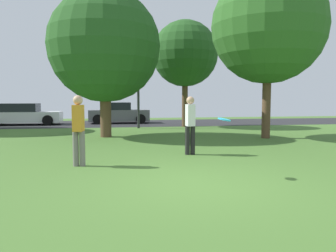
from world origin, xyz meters
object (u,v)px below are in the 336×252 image
(person_walking, at_px, (190,122))
(frisbee_disc, at_px, (224,119))
(birch_tree_lone, at_px, (185,54))
(person_bystander, at_px, (78,127))
(street_lamp_post, at_px, (138,88))
(parked_car_white, at_px, (24,115))
(parked_car_grey, at_px, (119,114))
(maple_tree_near, at_px, (105,46))
(oak_tree_left, at_px, (268,27))

(person_walking, height_order, frisbee_disc, person_walking)
(birch_tree_lone, bearing_deg, frisbee_disc, -99.09)
(person_bystander, bearing_deg, street_lamp_post, -2.72)
(parked_car_white, height_order, parked_car_grey, parked_car_grey)
(maple_tree_near, xyz_separation_m, street_lamp_post, (1.73, 4.02, -1.61))
(birch_tree_lone, relative_size, street_lamp_post, 1.38)
(oak_tree_left, distance_m, parked_car_grey, 11.99)
(maple_tree_near, relative_size, parked_car_grey, 1.56)
(person_walking, bearing_deg, person_bystander, 107.41)
(frisbee_disc, distance_m, street_lamp_post, 11.90)
(maple_tree_near, relative_size, parked_car_white, 1.39)
(parked_car_white, relative_size, street_lamp_post, 1.00)
(oak_tree_left, distance_m, maple_tree_near, 6.85)
(birch_tree_lone, relative_size, parked_car_white, 1.38)
(oak_tree_left, xyz_separation_m, parked_car_grey, (-5.93, 9.65, -3.93))
(person_bystander, distance_m, parked_car_white, 14.58)
(oak_tree_left, bearing_deg, parked_car_white, 142.25)
(parked_car_grey, bearing_deg, parked_car_white, -176.11)
(oak_tree_left, relative_size, maple_tree_near, 1.11)
(parked_car_white, bearing_deg, birch_tree_lone, -17.72)
(oak_tree_left, bearing_deg, street_lamp_post, 131.23)
(maple_tree_near, height_order, frisbee_disc, maple_tree_near)
(maple_tree_near, xyz_separation_m, parked_car_white, (-5.30, 7.67, -3.23))
(maple_tree_near, bearing_deg, person_bystander, -95.00)
(birch_tree_lone, relative_size, parked_car_grey, 1.55)
(street_lamp_post, bearing_deg, maple_tree_near, -113.36)
(person_bystander, relative_size, parked_car_grey, 0.43)
(person_bystander, bearing_deg, parked_car_grey, 4.93)
(parked_car_white, height_order, street_lamp_post, street_lamp_post)
(person_walking, relative_size, parked_car_white, 0.38)
(birch_tree_lone, xyz_separation_m, parked_car_grey, (-3.83, 3.55, -3.62))
(maple_tree_near, xyz_separation_m, parked_car_grey, (0.70, 8.08, -3.21))
(parked_car_grey, bearing_deg, maple_tree_near, -94.97)
(parked_car_white, bearing_deg, parked_car_grey, 3.89)
(birch_tree_lone, bearing_deg, street_lamp_post, -169.66)
(oak_tree_left, relative_size, street_lamp_post, 1.54)
(person_walking, xyz_separation_m, street_lamp_post, (-0.79, 8.99, 1.30))
(person_bystander, distance_m, parked_car_grey, 14.24)
(person_bystander, relative_size, parked_car_white, 0.38)
(parked_car_white, xyz_separation_m, parked_car_grey, (6.00, 0.41, 0.02))
(person_bystander, height_order, person_walking, person_bystander)
(parked_car_grey, bearing_deg, birch_tree_lone, -42.84)
(oak_tree_left, xyz_separation_m, frisbee_disc, (-4.07, -6.24, -3.37))
(birch_tree_lone, xyz_separation_m, person_bystander, (-5.07, -10.63, -3.32))
(maple_tree_near, distance_m, parked_car_white, 9.87)
(maple_tree_near, distance_m, birch_tree_lone, 6.42)
(maple_tree_near, bearing_deg, parked_car_grey, 85.03)
(birch_tree_lone, distance_m, parked_car_grey, 6.36)
(oak_tree_left, xyz_separation_m, street_lamp_post, (-4.90, 5.59, -2.33))
(oak_tree_left, height_order, street_lamp_post, oak_tree_left)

